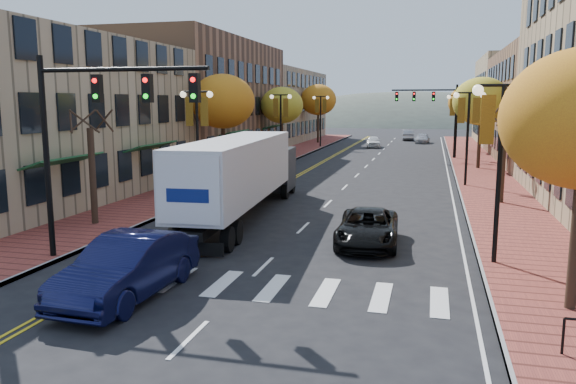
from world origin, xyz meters
The scene contains 28 objects.
ground centered at (0.00, 0.00, 0.00)m, with size 200.00×200.00×0.00m, color black.
sidewalk_left centered at (-9.00, 32.50, 0.07)m, with size 4.00×85.00×0.15m, color brown.
sidewalk_right centered at (9.00, 32.50, 0.07)m, with size 4.00×85.00×0.15m, color brown.
building_left_near centered at (-17.00, 13.00, 4.50)m, with size 12.00×22.00×9.00m, color #9E8966.
building_left_mid centered at (-17.00, 36.00, 5.50)m, with size 12.00×24.00×11.00m, color brown.
building_left_far centered at (-17.00, 61.00, 4.75)m, with size 12.00×26.00×9.50m, color #9E8966.
building_right_far centered at (18.50, 64.00, 5.50)m, with size 15.00×20.00×11.00m, color #9E8966.
tree_left_a centered at (-9.00, 8.00, 2.25)m, with size 0.28×0.28×4.20m.
tree_left_b centered at (-9.00, 24.00, 5.45)m, with size 4.48×4.48×7.21m.
tree_left_c centered at (-9.00, 40.00, 5.05)m, with size 4.16×4.16×6.69m.
tree_left_d centered at (-9.00, 58.00, 5.60)m, with size 4.61×4.61×7.42m.
tree_right_b centered at (9.00, 18.00, 2.25)m, with size 0.28×0.28×4.20m.
tree_right_c centered at (9.00, 34.00, 5.45)m, with size 4.48×4.48×7.21m.
tree_right_d centered at (9.00, 50.00, 5.29)m, with size 4.35×4.35×7.00m.
lamp_left_b centered at (-7.50, 16.00, 4.29)m, with size 1.96×0.36×6.05m.
lamp_left_c centered at (-7.50, 34.00, 4.29)m, with size 1.96×0.36×6.05m.
lamp_left_d centered at (-7.50, 52.00, 4.29)m, with size 1.96×0.36×6.05m.
lamp_right_a centered at (7.50, 6.00, 4.29)m, with size 1.96×0.36×6.05m.
lamp_right_b centered at (7.50, 24.00, 4.29)m, with size 1.96×0.36×6.05m.
lamp_right_c centered at (7.50, 42.00, 4.29)m, with size 1.96×0.36×6.05m.
traffic_mast_near centered at (-5.48, 3.00, 4.92)m, with size 6.10×0.35×7.00m.
traffic_mast_far centered at (5.48, 42.00, 4.92)m, with size 6.10×0.34×7.00m.
semi_truck centered at (-3.26, 11.56, 2.24)m, with size 3.52×15.44×3.83m.
navy_sedan centered at (-2.83, 0.23, 0.88)m, with size 1.87×5.35×1.76m, color black.
black_suv centered at (3.05, 7.78, 0.68)m, with size 2.26×4.90×1.36m, color black.
car_far_white centered at (-1.43, 53.83, 0.68)m, with size 1.61×4.01×1.37m, color white.
car_far_silver centered at (4.08, 62.21, 0.60)m, with size 1.67×4.11×1.19m, color #ABACB3.
car_far_oncoming centered at (2.02, 67.49, 0.71)m, with size 1.51×4.34×1.43m, color #9E9FA6.
Camera 1 is at (5.32, -13.41, 5.52)m, focal length 35.00 mm.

